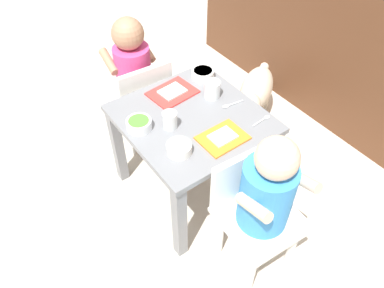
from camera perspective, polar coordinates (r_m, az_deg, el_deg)
name	(u,v)px	position (r m, az deg, el deg)	size (l,w,h in m)	color
ground_plane	(192,186)	(1.86, 0.00, -6.39)	(7.00, 7.00, 0.00)	beige
kitchen_cabinet_back	(356,29)	(2.16, 23.62, 15.71)	(2.04, 0.32, 1.04)	#56331E
dining_table	(192,131)	(1.59, 0.00, 1.97)	(0.57, 0.54, 0.45)	slate
seated_child_left	(134,71)	(1.84, -8.75, 10.89)	(0.30, 0.30, 0.70)	white
seated_child_right	(265,193)	(1.32, 10.93, -7.25)	(0.30, 0.30, 0.70)	white
dog	(255,92)	(2.11, 9.50, 7.73)	(0.35, 0.44, 0.31)	beige
food_tray_left	(172,92)	(1.65, -2.99, 7.80)	(0.17, 0.21, 0.02)	red
food_tray_right	(223,138)	(1.44, 4.66, 0.96)	(0.14, 0.18, 0.02)	orange
water_cup_left	(169,121)	(1.47, -3.45, 3.56)	(0.06, 0.06, 0.07)	white
water_cup_right	(212,90)	(1.62, 3.06, 8.13)	(0.07, 0.07, 0.07)	white
veggie_bowl_near	(179,148)	(1.37, -1.96, -0.63)	(0.09, 0.09, 0.04)	white
veggie_bowl_far	(139,124)	(1.48, -8.02, 3.00)	(0.10, 0.10, 0.04)	white
cereal_bowl_left_side	(203,73)	(1.74, 1.66, 10.63)	(0.10, 0.10, 0.04)	white
spoon_by_left_tray	(231,105)	(1.59, 5.88, 5.94)	(0.03, 0.10, 0.01)	silver
spoon_by_right_tray	(263,120)	(1.54, 10.68, 3.66)	(0.02, 0.10, 0.01)	silver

